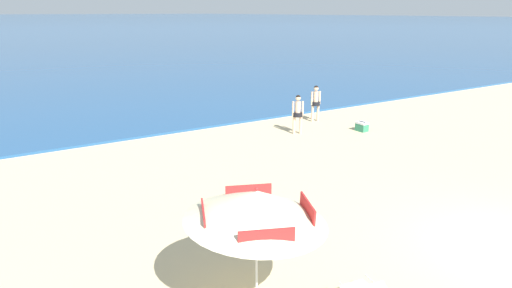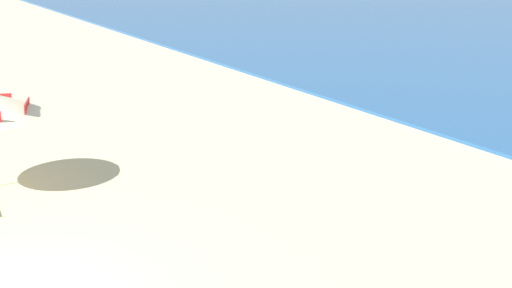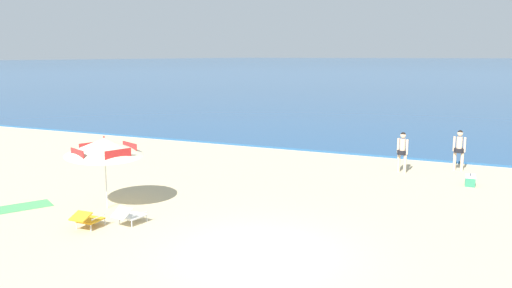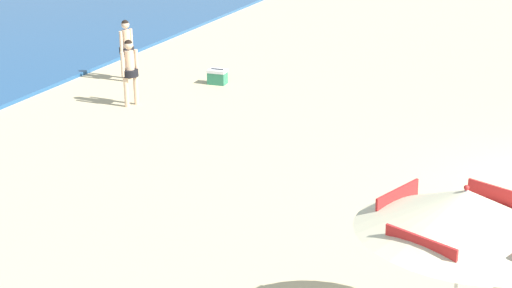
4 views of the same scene
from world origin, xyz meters
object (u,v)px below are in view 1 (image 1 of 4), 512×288
beach_umbrella_striped_main (257,206)px  person_standing_near_shore (316,101)px  person_standing_beside (298,111)px  cooler_box (362,126)px

beach_umbrella_striped_main → person_standing_near_shore: beach_umbrella_striped_main is taller
beach_umbrella_striped_main → person_standing_beside: bearing=49.3°
person_standing_beside → cooler_box: (2.59, -1.14, -0.75)m
beach_umbrella_striped_main → person_standing_near_shore: bearing=46.4°
beach_umbrella_striped_main → cooler_box: (10.10, 7.58, -1.72)m
person_standing_near_shore → beach_umbrella_striped_main: bearing=-133.6°
beach_umbrella_striped_main → cooler_box: size_ratio=6.31×
person_standing_near_shore → person_standing_beside: person_standing_near_shore is taller
person_standing_near_shore → person_standing_beside: size_ratio=1.02×
person_standing_near_shore → cooler_box: person_standing_near_shore is taller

